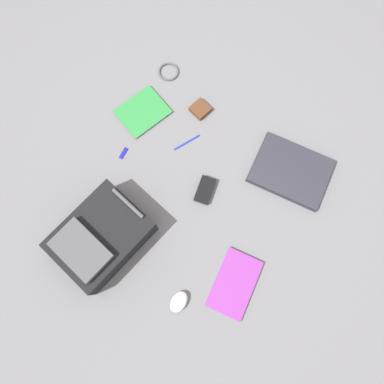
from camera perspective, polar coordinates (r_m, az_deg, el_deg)
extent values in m
plane|color=slate|center=(1.57, -0.81, -1.79)|extent=(3.72, 3.72, 0.00)
cube|color=black|center=(1.53, -14.83, -7.19)|extent=(0.32, 0.40, 0.13)
cube|color=#4C4C51|center=(1.46, -18.05, -9.16)|extent=(0.24, 0.17, 0.03)
cylinder|color=#4C4C51|center=(1.45, -10.66, -1.84)|extent=(0.18, 0.03, 0.02)
cube|color=#24242C|center=(1.67, 16.13, 3.35)|extent=(0.40, 0.34, 0.02)
cube|color=#2D2D38|center=(1.65, 16.28, 3.52)|extent=(0.39, 0.33, 0.01)
cube|color=silver|center=(1.74, -8.24, 13.06)|extent=(0.23, 0.26, 0.01)
cube|color=#2D8C3F|center=(1.74, -8.26, 13.16)|extent=(0.23, 0.26, 0.00)
cube|color=silver|center=(1.54, 7.06, -14.92)|extent=(0.22, 0.29, 0.02)
cube|color=purple|center=(1.53, 7.11, -14.92)|extent=(0.22, 0.30, 0.00)
ellipsoid|color=silver|center=(1.52, -2.21, -17.82)|extent=(0.07, 0.10, 0.04)
torus|color=#4C4C51|center=(1.85, -3.93, 19.39)|extent=(0.11, 0.11, 0.01)
cube|color=black|center=(1.57, 2.17, 0.32)|extent=(0.10, 0.14, 0.03)
cylinder|color=#1933B2|center=(1.66, -0.86, 8.31)|extent=(0.06, 0.14, 0.01)
cube|color=#59331E|center=(1.73, 1.39, 13.65)|extent=(0.09, 0.09, 0.02)
cube|color=#191999|center=(1.67, -11.25, 6.51)|extent=(0.03, 0.06, 0.01)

